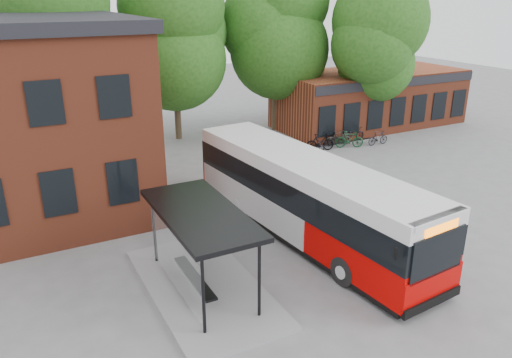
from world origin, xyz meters
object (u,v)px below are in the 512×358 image
bicycle_1 (320,142)px  bicycle_5 (349,139)px  bus_shelter (202,250)px  city_bus (305,198)px  bicycle_3 (338,138)px  bicycle_7 (378,138)px  bicycle_6 (353,134)px  bicycle_0 (316,150)px  bicycle_2 (327,139)px  bicycle_4 (338,138)px

bicycle_1 → bicycle_5: (2.06, -0.31, -0.01)m
bus_shelter → bicycle_1: 16.72m
city_bus → bicycle_3: size_ratio=7.75×
bicycle_1 → bicycle_3: 1.80m
bicycle_5 → bicycle_7: (2.05, -0.39, -0.08)m
bicycle_3 → bicycle_6: (1.54, 0.35, -0.03)m
bicycle_0 → bicycle_7: (5.18, 0.40, -0.03)m
bicycle_0 → bicycle_7: size_ratio=1.23×
city_bus → bicycle_0: city_bus is taller
bus_shelter → bicycle_6: (15.70, 11.98, -0.98)m
bicycle_2 → bicycle_3: bicycle_3 is taller
bicycle_2 → bicycle_6: bearing=-65.1°
bicycle_0 → bicycle_6: bearing=-90.7°
bicycle_1 → city_bus: bearing=157.3°
bus_shelter → city_bus: bearing=18.8°
bicycle_7 → bicycle_5: bearing=80.8°
bicycle_5 → bicycle_7: size_ratio=1.18×
bicycle_5 → bicycle_7: 2.09m
bus_shelter → bicycle_3: (14.17, 11.63, -0.95)m
bicycle_5 → bicycle_1: bearing=105.4°
bicycle_1 → bicycle_3: bearing=-59.1°
city_bus → bicycle_5: 13.02m
city_bus → bicycle_2: (8.39, 10.21, -1.23)m
bus_shelter → bicycle_1: size_ratio=3.79×
bicycle_7 → bicycle_1: bearing=81.8°
bicycle_2 → bicycle_3: size_ratio=0.95×
bicycle_5 → bicycle_7: bearing=-76.7°
bicycle_1 → bicycle_5: 2.08m
bicycle_1 → bicycle_6: 3.37m
bicycle_1 → bicycle_0: bearing=150.7°
bicycle_3 → bicycle_5: (0.33, -0.81, 0.05)m
city_bus → bicycle_0: bearing=48.1°
bicycle_2 → bicycle_1: bearing=151.0°
bus_shelter → city_bus: city_bus is taller
city_bus → bicycle_7: bearing=32.2°
bicycle_5 → bicycle_6: 1.67m
bicycle_4 → bicycle_7: (2.34, -1.18, 0.01)m
bicycle_3 → bicycle_6: bicycle_3 is taller
bicycle_3 → bicycle_4: bicycle_3 is taller
bicycle_0 → bicycle_7: bicycle_0 is taller
bicycle_5 → bus_shelter: bearing=150.8°
bicycle_4 → bicycle_7: bearing=-101.8°
bicycle_0 → bicycle_1: (1.07, 1.10, 0.06)m
bicycle_7 → bicycle_6: bearing=30.2°
bus_shelter → bicycle_1: (12.44, 11.14, -0.89)m
city_bus → bicycle_6: 14.69m
bicycle_0 → bicycle_3: 3.22m
city_bus → bus_shelter: bearing=-166.4°
bus_shelter → bicycle_1: bus_shelter is taller
bus_shelter → bicycle_7: size_ratio=4.52×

